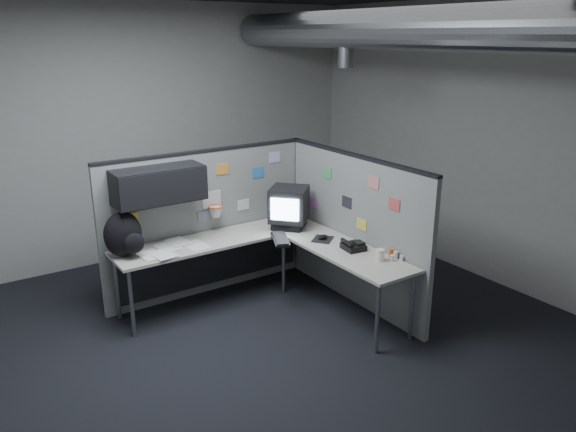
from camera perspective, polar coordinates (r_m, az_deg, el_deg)
room at (r=5.24m, az=4.09°, el=10.23°), size 5.62×5.62×3.22m
partition_back at (r=6.10m, az=-9.34°, el=0.56°), size 2.44×0.42×1.63m
partition_right at (r=6.03m, az=6.67°, el=-1.30°), size 0.07×2.23×1.63m
desk at (r=5.96m, az=-3.49°, el=-3.58°), size 2.31×2.11×0.73m
monitor at (r=6.26m, az=0.09°, el=0.94°), size 0.56×0.56×0.45m
keyboard at (r=5.90m, az=-0.79°, el=-2.36°), size 0.32×0.45×0.04m
mouse at (r=5.94m, az=3.55°, el=-2.24°), size 0.31×0.30×0.05m
phone at (r=5.69m, az=6.62°, el=-3.04°), size 0.22×0.24×0.10m
bottles at (r=5.53m, az=10.75°, el=-3.96°), size 0.13×0.18×0.08m
cup at (r=5.44m, az=9.33°, el=-3.95°), size 0.09×0.09×0.12m
papers at (r=5.80m, az=-11.77°, el=-3.24°), size 0.73×0.57×0.01m
backpack at (r=5.65m, az=-16.33°, el=-1.87°), size 0.38×0.35×0.45m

